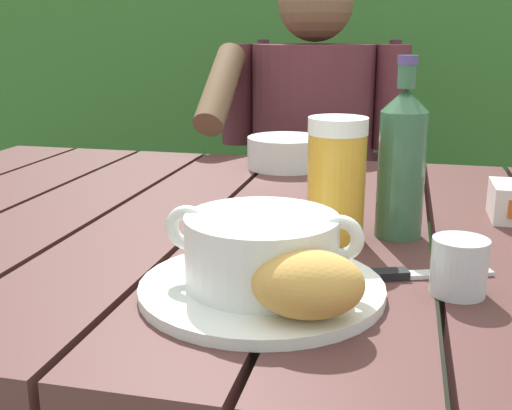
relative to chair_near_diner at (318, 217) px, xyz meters
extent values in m
cube|color=#4C2A28|center=(-0.29, -0.92, 0.24)|extent=(0.15, 0.98, 0.04)
cube|color=#4C2A28|center=(-0.13, -0.92, 0.24)|extent=(0.15, 0.98, 0.04)
cube|color=#4C2A28|center=(0.04, -0.92, 0.24)|extent=(0.15, 0.98, 0.04)
cube|color=#4C2A28|center=(0.20, -0.92, 0.24)|extent=(0.15, 0.98, 0.04)
cube|color=#4C2A28|center=(0.36, -0.92, 0.24)|extent=(0.15, 0.98, 0.04)
cube|color=#4C2A28|center=(0.04, -0.47, 0.19)|extent=(1.42, 0.03, 0.08)
cube|color=#4C2A28|center=(-0.66, -0.48, -0.13)|extent=(0.06, 0.06, 0.71)
cube|color=#34672A|center=(0.04, 0.87, 0.48)|extent=(3.80, 0.60, 1.92)
cylinder|color=#482233|center=(0.20, -0.24, -0.26)|extent=(0.04, 0.04, 0.45)
cylinder|color=#482233|center=(-0.20, -0.24, -0.26)|extent=(0.04, 0.04, 0.45)
cylinder|color=#482233|center=(0.20, 0.13, -0.26)|extent=(0.04, 0.04, 0.45)
cylinder|color=#482233|center=(-0.20, 0.13, -0.26)|extent=(0.04, 0.04, 0.45)
cube|color=#482233|center=(0.00, -0.06, -0.02)|extent=(0.43, 0.40, 0.02)
cylinder|color=#482233|center=(0.20, 0.13, 0.24)|extent=(0.04, 0.04, 0.54)
cylinder|color=#482233|center=(-0.20, 0.13, 0.24)|extent=(0.04, 0.04, 0.54)
cube|color=#482233|center=(0.00, 0.13, 0.16)|extent=(0.39, 0.02, 0.04)
cube|color=#482233|center=(0.00, 0.13, 0.29)|extent=(0.39, 0.02, 0.04)
cube|color=#482233|center=(0.00, 0.13, 0.43)|extent=(0.39, 0.02, 0.04)
cylinder|color=#5A282F|center=(0.08, -0.36, -0.26)|extent=(0.11, 0.11, 0.45)
cylinder|color=#5A282F|center=(0.08, -0.26, 0.03)|extent=(0.13, 0.40, 0.13)
cylinder|color=#5A282F|center=(-0.09, -0.36, -0.26)|extent=(0.11, 0.11, 0.45)
cylinder|color=#5A282F|center=(-0.09, -0.26, 0.03)|extent=(0.13, 0.40, 0.13)
cylinder|color=#5A282F|center=(0.00, -0.16, 0.27)|extent=(0.32, 0.32, 0.47)
sphere|color=brown|center=(0.00, -0.16, 0.60)|extent=(0.19, 0.19, 0.19)
cylinder|color=#5A282F|center=(0.20, -0.18, 0.37)|extent=(0.08, 0.08, 0.26)
cylinder|color=#5A282F|center=(-0.20, -0.18, 0.37)|extent=(0.08, 0.08, 0.26)
cylinder|color=brown|center=(-0.20, -0.34, 0.40)|extent=(0.07, 0.25, 0.21)
cylinder|color=white|center=(0.09, -1.20, 0.27)|extent=(0.26, 0.26, 0.01)
cylinder|color=white|center=(0.09, -1.20, 0.31)|extent=(0.16, 0.16, 0.07)
cylinder|color=#A44424|center=(0.09, -1.20, 0.33)|extent=(0.14, 0.14, 0.01)
torus|color=white|center=(0.01, -1.20, 0.33)|extent=(0.05, 0.01, 0.05)
torus|color=white|center=(0.18, -1.20, 0.33)|extent=(0.05, 0.01, 0.05)
ellipsoid|color=gold|center=(0.15, -1.27, 0.31)|extent=(0.12, 0.10, 0.06)
cylinder|color=gold|center=(0.15, -1.00, 0.33)|extent=(0.08, 0.08, 0.14)
cylinder|color=white|center=(0.15, -1.00, 0.42)|extent=(0.08, 0.08, 0.02)
cylinder|color=#366041|center=(0.23, -0.96, 0.35)|extent=(0.06, 0.06, 0.17)
cone|color=#366041|center=(0.23, -0.96, 0.45)|extent=(0.06, 0.06, 0.03)
cylinder|color=#366041|center=(0.23, -0.96, 0.48)|extent=(0.02, 0.02, 0.03)
cylinder|color=#4E3D7B|center=(0.23, -0.96, 0.50)|extent=(0.03, 0.03, 0.01)
cylinder|color=silver|center=(0.30, -1.15, 0.29)|extent=(0.06, 0.06, 0.06)
cube|color=silver|center=(0.28, -1.10, 0.26)|extent=(0.13, 0.06, 0.00)
cube|color=black|center=(0.21, -1.13, 0.27)|extent=(0.07, 0.04, 0.01)
cylinder|color=white|center=(0.00, -0.55, 0.29)|extent=(0.16, 0.16, 0.06)
camera|label=1|loc=(0.23, -1.82, 0.53)|focal=44.53mm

